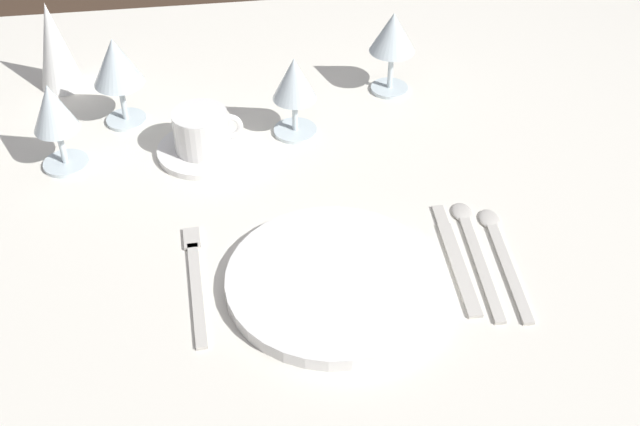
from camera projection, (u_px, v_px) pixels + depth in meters
name	position (u px, v px, depth m)	size (l,w,h in m)	color
dining_table	(331.00, 199.00, 1.27)	(1.80, 1.11, 0.74)	silver
dinner_plate	(334.00, 281.00, 1.00)	(0.27, 0.27, 0.02)	white
fork_outer	(196.00, 278.00, 1.02)	(0.03, 0.21, 0.00)	beige
dinner_knife	(456.00, 260.00, 1.04)	(0.02, 0.21, 0.00)	beige
spoon_soup	(473.00, 244.00, 1.07)	(0.03, 0.23, 0.01)	beige
spoon_dessert	(500.00, 249.00, 1.06)	(0.03, 0.21, 0.01)	beige
saucer_left	(203.00, 150.00, 1.22)	(0.14, 0.14, 0.01)	white
coffee_cup_left	(202.00, 131.00, 1.20)	(0.10, 0.08, 0.06)	white
wine_glass_centre	(294.00, 84.00, 1.21)	(0.07, 0.07, 0.13)	silver
wine_glass_left	(53.00, 112.00, 1.14)	(0.07, 0.07, 0.14)	silver
wine_glass_right	(393.00, 36.00, 1.30)	(0.08, 0.08, 0.14)	silver
wine_glass_far	(116.00, 65.00, 1.23)	(0.08, 0.08, 0.15)	silver
napkin_folded	(54.00, 46.00, 1.33)	(0.07, 0.07, 0.15)	white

